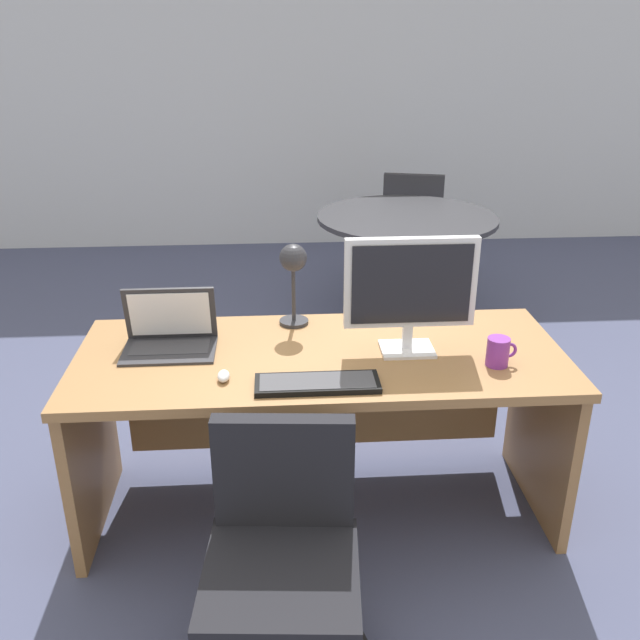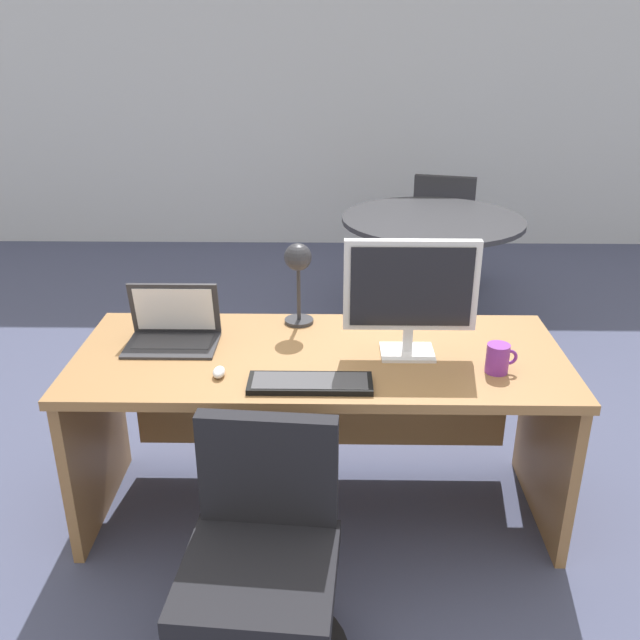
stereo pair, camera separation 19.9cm
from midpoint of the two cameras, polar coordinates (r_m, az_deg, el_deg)
ground at (r=4.26m, az=1.64°, el=-2.66°), size 12.00×12.00×0.00m
back_wall at (r=6.21m, az=1.55°, el=19.02°), size 10.00×0.10×2.80m
desk at (r=2.73m, az=2.10°, el=-6.13°), size 1.85×0.76×0.73m
monitor at (r=2.52m, az=9.79°, el=2.43°), size 0.49×0.16×0.45m
laptop at (r=2.71m, az=-10.01°, el=-0.38°), size 0.35×0.24×0.23m
keyboard at (r=2.36m, az=1.60°, el=-5.30°), size 0.43×0.15×0.02m
mouse at (r=2.43m, az=-6.07°, el=-4.36°), size 0.04×0.08×0.03m
desk_lamp at (r=2.74m, az=0.25°, el=4.36°), size 0.12×0.14×0.35m
coffee_mug at (r=2.54m, az=16.75°, el=-3.10°), size 0.11×0.08×0.11m
office_chair at (r=2.25m, az=-2.14°, el=-20.65°), size 0.56×0.56×0.78m
meeting_table at (r=4.45m, az=10.47°, el=6.03°), size 1.14×1.14×0.76m
meeting_chair_near at (r=5.37m, az=11.20°, el=6.35°), size 0.56×0.57×0.87m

